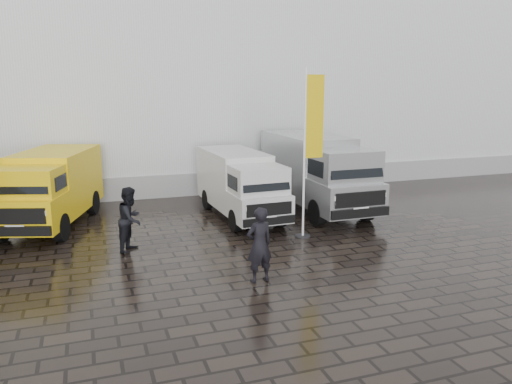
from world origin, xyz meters
The scene contains 10 objects.
ground centered at (0.00, 0.00, 0.00)m, with size 120.00×120.00×0.00m, color black.
exhibition_hall centered at (2.00, 16.00, 6.00)m, with size 44.00×16.00×12.00m, color silver.
hall_plinth centered at (2.00, 7.95, 0.50)m, with size 44.00×0.15×1.00m, color gray.
van_yellow centered at (-6.80, 4.66, 1.28)m, with size 2.14×5.55×2.56m, color yellow, non-canonical shape.
van_white centered at (-0.17, 3.70, 1.20)m, with size 1.84×5.53×2.40m, color silver, non-canonical shape.
van_silver centered at (3.01, 3.86, 1.44)m, with size 2.22×6.67×2.89m, color #ACAEB0, non-canonical shape.
flagpole centered at (1.20, 0.65, 3.03)m, with size 0.88×0.50×5.38m.
wheelie_bin centered at (6.14, 7.46, 0.52)m, with size 0.62×0.62×1.03m, color black.
person_front centered at (-1.59, -2.48, 0.96)m, with size 0.70×0.46×1.93m, color black.
person_tent centered at (-4.39, 1.06, 0.96)m, with size 0.94×0.73×1.93m, color black.
Camera 1 is at (-5.49, -13.64, 4.84)m, focal length 35.00 mm.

